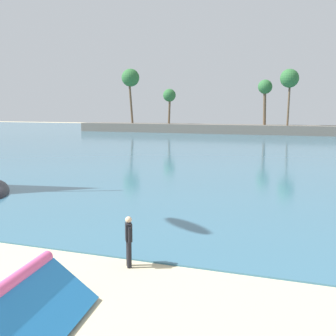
% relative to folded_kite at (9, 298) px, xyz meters
% --- Properties ---
extents(sea, '(220.00, 113.86, 0.06)m').
position_rel_folded_kite_xyz_m(sea, '(-3.34, 62.48, -0.83)').
color(sea, '#386B84').
rests_on(sea, ground).
extents(palm_headland, '(84.71, 6.00, 13.12)m').
position_rel_folded_kite_xyz_m(palm_headland, '(-4.11, 79.35, 1.61)').
color(palm_headland, '#605B54').
rests_on(palm_headland, ground).
extents(folded_kite, '(3.47, 4.65, 1.26)m').
position_rel_folded_kite_xyz_m(folded_kite, '(0.00, 0.00, 0.00)').
color(folded_kite, '#237FD1').
rests_on(folded_kite, ground).
extents(person_at_waterline, '(0.35, 0.48, 1.67)m').
position_rel_folded_kite_xyz_m(person_at_waterline, '(0.58, 4.95, 0.03)').
color(person_at_waterline, black).
rests_on(person_at_waterline, ground).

